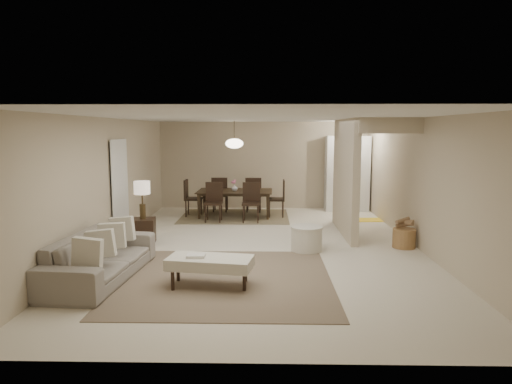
{
  "coord_description": "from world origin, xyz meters",
  "views": [
    {
      "loc": [
        0.06,
        -8.69,
        2.27
      ],
      "look_at": [
        -0.13,
        0.24,
        1.05
      ],
      "focal_mm": 32.0,
      "sensor_mm": 36.0,
      "label": 1
    }
  ],
  "objects_px": {
    "wicker_basket": "(404,238)",
    "round_pouf": "(307,239)",
    "ottoman_bench": "(210,263)",
    "dining_table": "(235,204)",
    "side_table": "(143,231)",
    "sofa": "(101,257)",
    "pantry_cabinet": "(347,174)"
  },
  "relations": [
    {
      "from": "pantry_cabinet",
      "to": "ottoman_bench",
      "type": "xyz_separation_m",
      "value": [
        -3.09,
        -6.44,
        -0.7
      ]
    },
    {
      "from": "side_table",
      "to": "ottoman_bench",
      "type": "bearing_deg",
      "value": -56.83
    },
    {
      "from": "dining_table",
      "to": "sofa",
      "type": "bearing_deg",
      "value": -107.23
    },
    {
      "from": "side_table",
      "to": "wicker_basket",
      "type": "height_order",
      "value": "side_table"
    },
    {
      "from": "round_pouf",
      "to": "side_table",
      "type": "bearing_deg",
      "value": 170.67
    },
    {
      "from": "round_pouf",
      "to": "dining_table",
      "type": "relative_size",
      "value": 0.31
    },
    {
      "from": "dining_table",
      "to": "wicker_basket",
      "type": "bearing_deg",
      "value": -40.63
    },
    {
      "from": "pantry_cabinet",
      "to": "round_pouf",
      "type": "bearing_deg",
      "value": -108.84
    },
    {
      "from": "ottoman_bench",
      "to": "side_table",
      "type": "bearing_deg",
      "value": 132.17
    },
    {
      "from": "side_table",
      "to": "sofa",
      "type": "bearing_deg",
      "value": -91.28
    },
    {
      "from": "side_table",
      "to": "pantry_cabinet",
      "type": "bearing_deg",
      "value": 39.43
    },
    {
      "from": "sofa",
      "to": "dining_table",
      "type": "xyz_separation_m",
      "value": [
        1.7,
        5.12,
        -0.0
      ]
    },
    {
      "from": "side_table",
      "to": "wicker_basket",
      "type": "bearing_deg",
      "value": -2.71
    },
    {
      "from": "pantry_cabinet",
      "to": "wicker_basket",
      "type": "relative_size",
      "value": 4.81
    },
    {
      "from": "side_table",
      "to": "wicker_basket",
      "type": "relative_size",
      "value": 1.14
    },
    {
      "from": "pantry_cabinet",
      "to": "sofa",
      "type": "bearing_deg",
      "value": -128.02
    },
    {
      "from": "ottoman_bench",
      "to": "dining_table",
      "type": "height_order",
      "value": "dining_table"
    },
    {
      "from": "sofa",
      "to": "ottoman_bench",
      "type": "distance_m",
      "value": 1.73
    },
    {
      "from": "round_pouf",
      "to": "ottoman_bench",
      "type": "bearing_deg",
      "value": -128.26
    },
    {
      "from": "pantry_cabinet",
      "to": "ottoman_bench",
      "type": "height_order",
      "value": "pantry_cabinet"
    },
    {
      "from": "sofa",
      "to": "dining_table",
      "type": "relative_size",
      "value": 1.22
    },
    {
      "from": "sofa",
      "to": "ottoman_bench",
      "type": "xyz_separation_m",
      "value": [
        1.71,
        -0.3,
        0.0
      ]
    },
    {
      "from": "ottoman_bench",
      "to": "dining_table",
      "type": "bearing_deg",
      "value": 99.09
    },
    {
      "from": "side_table",
      "to": "round_pouf",
      "type": "relative_size",
      "value": 0.83
    },
    {
      "from": "ottoman_bench",
      "to": "round_pouf",
      "type": "height_order",
      "value": "round_pouf"
    },
    {
      "from": "wicker_basket",
      "to": "dining_table",
      "type": "bearing_deg",
      "value": 138.24
    },
    {
      "from": "ottoman_bench",
      "to": "side_table",
      "type": "height_order",
      "value": "side_table"
    },
    {
      "from": "ottoman_bench",
      "to": "dining_table",
      "type": "distance_m",
      "value": 5.42
    },
    {
      "from": "ottoman_bench",
      "to": "side_table",
      "type": "distance_m",
      "value": 3.03
    },
    {
      "from": "pantry_cabinet",
      "to": "round_pouf",
      "type": "distance_m",
      "value": 4.76
    },
    {
      "from": "wicker_basket",
      "to": "round_pouf",
      "type": "bearing_deg",
      "value": -171.45
    },
    {
      "from": "sofa",
      "to": "wicker_basket",
      "type": "bearing_deg",
      "value": -64.5
    }
  ]
}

